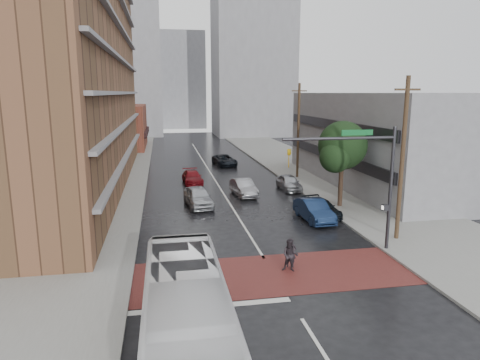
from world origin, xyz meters
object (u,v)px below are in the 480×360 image
object	(u,v)px
car_travel_b	(244,188)
car_parked_far	(289,182)
pedestrian_b	(290,255)
suv_travel	(225,160)
pedestrian_a	(291,253)
car_travel_a	(198,197)
car_travel_c	(192,177)
car_parked_mid	(322,208)
transit_bus	(188,331)
car_parked_near	(314,210)

from	to	relation	value
car_travel_b	car_parked_far	size ratio (longest dim) A/B	1.06
pedestrian_b	suv_travel	size ratio (longest dim) A/B	0.34
pedestrian_a	pedestrian_b	world-z (taller)	pedestrian_b
pedestrian_b	car_travel_a	xyz separation A→B (m)	(-3.55, 13.67, -0.06)
car_travel_a	car_travel_c	size ratio (longest dim) A/B	1.05
car_travel_a	car_travel_c	bearing A→B (deg)	81.73
car_travel_a	car_parked_mid	size ratio (longest dim) A/B	1.13
transit_bus	car_travel_c	xyz separation A→B (m)	(2.29, 30.16, -0.97)
suv_travel	transit_bus	bearing A→B (deg)	-108.15
car_travel_b	suv_travel	world-z (taller)	car_travel_b
pedestrian_a	car_parked_near	distance (m)	8.79
car_parked_far	suv_travel	bearing A→B (deg)	104.32
car_travel_b	car_travel_c	size ratio (longest dim) A/B	1.01
suv_travel	car_travel_a	bearing A→B (deg)	-112.72
pedestrian_a	car_travel_c	world-z (taller)	pedestrian_a
pedestrian_b	car_travel_c	bearing A→B (deg)	121.61
transit_bus	car_parked_far	distance (m)	27.82
pedestrian_a	car_parked_far	xyz separation A→B (m)	(5.20, 17.58, -0.06)
car_travel_c	car_parked_near	world-z (taller)	car_parked_near
car_travel_b	car_parked_near	xyz separation A→B (m)	(3.54, -8.33, 0.03)
pedestrian_a	car_parked_mid	size ratio (longest dim) A/B	0.38
transit_bus	car_travel_b	xyz separation A→B (m)	(6.40, 24.05, -0.88)
pedestrian_b	car_parked_mid	bearing A→B (deg)	83.55
car_travel_b	suv_travel	distance (m)	16.19
transit_bus	car_travel_b	distance (m)	24.90
car_travel_a	suv_travel	xyz separation A→B (m)	(4.96, 19.12, -0.10)
pedestrian_b	car_parked_far	bearing A→B (deg)	96.59
car_parked_mid	car_parked_near	bearing A→B (deg)	-141.10
car_travel_a	car_travel_b	world-z (taller)	car_travel_a
pedestrian_b	car_travel_b	world-z (taller)	pedestrian_b
suv_travel	pedestrian_a	bearing A→B (deg)	-100.34
car_travel_a	transit_bus	bearing A→B (deg)	-102.83
transit_bus	car_parked_mid	xyz separation A→B (m)	(10.96, 16.76, -1.02)
car_parked_near	car_parked_mid	xyz separation A→B (m)	(1.02, 1.05, -0.17)
transit_bus	car_travel_b	bearing A→B (deg)	75.32
transit_bus	car_travel_a	distance (m)	21.23
car_travel_a	car_travel_c	world-z (taller)	car_travel_a
car_travel_a	car_parked_mid	world-z (taller)	car_travel_a
car_travel_c	suv_travel	size ratio (longest dim) A/B	0.89
car_travel_b	pedestrian_a	bearing A→B (deg)	-97.85
car_travel_b	car_travel_c	xyz separation A→B (m)	(-4.11, 6.11, -0.09)
pedestrian_b	suv_travel	world-z (taller)	pedestrian_b
transit_bus	car_parked_far	bearing A→B (deg)	66.83
transit_bus	car_parked_mid	distance (m)	20.06
car_travel_c	transit_bus	bearing A→B (deg)	-97.69
car_travel_a	suv_travel	distance (m)	19.75
car_parked_mid	car_travel_c	bearing A→B (deg)	115.97
car_travel_c	car_parked_far	bearing A→B (deg)	-31.24
car_travel_a	car_parked_far	xyz separation A→B (m)	(8.94, 4.42, -0.08)
pedestrian_a	car_parked_near	xyz separation A→B (m)	(4.10, 7.78, -0.02)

